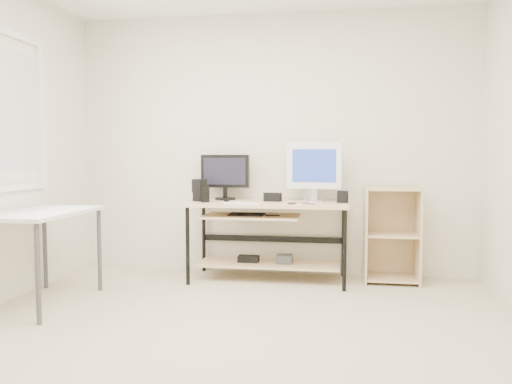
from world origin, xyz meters
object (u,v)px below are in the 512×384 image
object	(u,v)px
shelf_unit	(391,234)
audio_controller	(205,194)
black_monitor	(225,174)
desk	(266,224)
side_table	(41,221)
white_imac	(314,167)

from	to	relation	value
shelf_unit	audio_controller	size ratio (longest dim) A/B	5.70
shelf_unit	black_monitor	world-z (taller)	black_monitor
shelf_unit	black_monitor	distance (m)	1.71
desk	audio_controller	distance (m)	0.64
desk	side_table	distance (m)	1.97
side_table	black_monitor	bearing A→B (deg)	45.87
desk	audio_controller	xyz separation A→B (m)	(-0.56, -0.11, 0.29)
white_imac	audio_controller	world-z (taller)	white_imac
shelf_unit	white_imac	size ratio (longest dim) A/B	1.59
side_table	audio_controller	xyz separation A→B (m)	(1.09, 0.95, 0.16)
white_imac	desk	bearing A→B (deg)	-152.39
side_table	white_imac	bearing A→B (deg)	30.01
desk	white_imac	size ratio (longest dim) A/B	2.65
desk	black_monitor	xyz separation A→B (m)	(-0.44, 0.19, 0.47)
white_imac	shelf_unit	bearing A→B (deg)	9.18
desk	audio_controller	bearing A→B (deg)	-168.55
side_table	black_monitor	xyz separation A→B (m)	(1.22, 1.25, 0.34)
audio_controller	black_monitor	bearing A→B (deg)	54.02
side_table	black_monitor	world-z (taller)	black_monitor
black_monitor	white_imac	world-z (taller)	white_imac
side_table	black_monitor	size ratio (longest dim) A/B	2.03
black_monitor	white_imac	size ratio (longest dim) A/B	0.87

